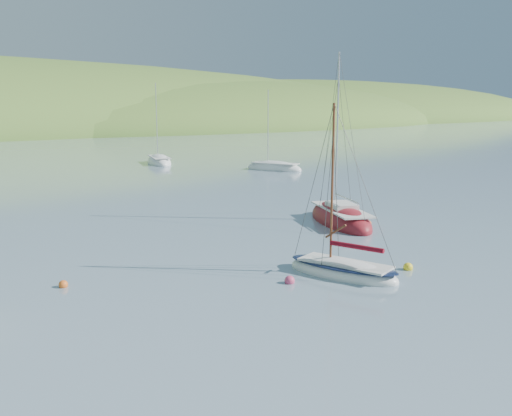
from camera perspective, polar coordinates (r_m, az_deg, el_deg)
ground at (r=25.64m, az=10.05°, el=-8.42°), size 700.00×700.00×0.00m
daysailer_white at (r=28.11m, az=8.68°, el=-6.24°), size 3.64×6.11×8.84m
sloop_red at (r=40.12m, az=8.44°, el=-1.16°), size 6.17×9.02×12.66m
distant_sloop_b at (r=80.01m, az=-9.67°, el=4.53°), size 5.39×8.86×11.93m
distant_sloop_d at (r=71.28m, az=1.83°, el=3.96°), size 5.31×7.97×10.75m
mooring_buoys at (r=30.34m, az=5.70°, el=-5.10°), size 21.59×8.88×0.48m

